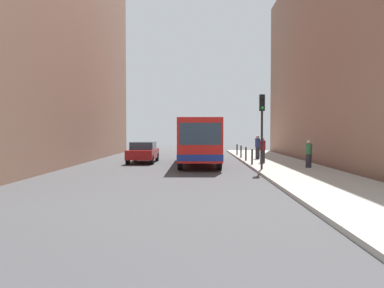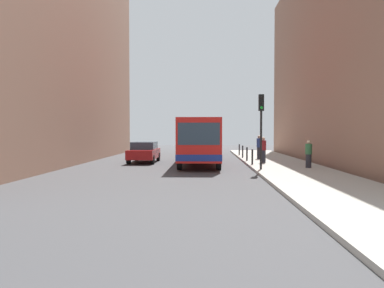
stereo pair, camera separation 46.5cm
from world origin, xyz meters
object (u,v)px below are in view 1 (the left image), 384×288
(bollard_farthest, at_px, (237,150))
(pedestrian_near_signal, at_px, (309,154))
(traffic_light, at_px, (262,117))
(pedestrian_far_sidewalk, at_px, (258,147))
(bus, at_px, (199,139))
(car_beside_bus, at_px, (143,152))
(bollard_near, at_px, (252,157))
(pedestrian_mid_sidewalk, at_px, (263,150))
(bollard_far, at_px, (241,152))
(bollard_mid, at_px, (246,154))

(bollard_farthest, height_order, pedestrian_near_signal, pedestrian_near_signal)
(traffic_light, distance_m, pedestrian_far_sidewalk, 8.38)
(bus, height_order, pedestrian_near_signal, bus)
(car_beside_bus, relative_size, bollard_near, 4.64)
(bollard_near, height_order, pedestrian_near_signal, pedestrian_near_signal)
(bus, relative_size, pedestrian_far_sidewalk, 6.17)
(bus, height_order, bollard_near, bus)
(bollard_near, height_order, pedestrian_mid_sidewalk, pedestrian_mid_sidewalk)
(bollard_far, distance_m, bollard_farthest, 3.19)
(bus, distance_m, car_beside_bus, 4.26)
(bollard_near, height_order, bollard_farthest, same)
(bus, relative_size, pedestrian_mid_sidewalk, 6.45)
(bollard_near, height_order, bollard_far, same)
(pedestrian_mid_sidewalk, distance_m, pedestrian_far_sidewalk, 3.73)
(traffic_light, relative_size, pedestrian_mid_sidewalk, 2.40)
(bollard_far, bearing_deg, bollard_farthest, 90.00)
(car_beside_bus, distance_m, bollard_mid, 7.35)
(pedestrian_near_signal, bearing_deg, bollard_near, 92.52)
(car_beside_bus, relative_size, pedestrian_mid_sidewalk, 2.57)
(traffic_light, bearing_deg, pedestrian_near_signal, 17.80)
(bus, height_order, bollard_mid, bus)
(car_beside_bus, height_order, traffic_light, traffic_light)
(car_beside_bus, relative_size, bollard_mid, 4.64)
(car_beside_bus, height_order, bollard_near, car_beside_bus)
(traffic_light, height_order, bollard_farthest, traffic_light)
(bollard_near, height_order, bollard_mid, same)
(bollard_near, bearing_deg, bollard_far, 90.00)
(car_beside_bus, distance_m, bollard_far, 8.07)
(car_beside_bus, distance_m, bollard_farthest, 9.83)
(bus, xyz_separation_m, bollard_near, (3.35, -1.90, -1.10))
(bus, relative_size, bollard_near, 11.62)
(pedestrian_mid_sidewalk, relative_size, pedestrian_far_sidewalk, 0.96)
(bollard_mid, bearing_deg, traffic_light, -89.09)
(bollard_near, bearing_deg, bus, 150.46)
(pedestrian_far_sidewalk, bearing_deg, bollard_mid, 32.52)
(bollard_farthest, bearing_deg, bollard_near, -90.00)
(bollard_mid, distance_m, bollard_farthest, 6.39)
(car_beside_bus, height_order, pedestrian_far_sidewalk, pedestrian_far_sidewalk)
(bollard_near, distance_m, pedestrian_near_signal, 3.68)
(pedestrian_mid_sidewalk, bearing_deg, bollard_mid, 33.92)
(bus, xyz_separation_m, pedestrian_mid_sidewalk, (4.21, -0.66, -0.72))
(bollard_near, relative_size, bollard_farthest, 1.00)
(bus, height_order, pedestrian_far_sidewalk, bus)
(bollard_mid, relative_size, pedestrian_far_sidewalk, 0.53)
(bollard_far, bearing_deg, pedestrian_far_sidewalk, -52.29)
(pedestrian_mid_sidewalk, bearing_deg, bus, 91.18)
(bus, height_order, bollard_far, bus)
(bollard_near, bearing_deg, car_beside_bus, 157.42)
(pedestrian_far_sidewalk, bearing_deg, car_beside_bus, -12.80)
(bollard_far, bearing_deg, pedestrian_near_signal, -71.21)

